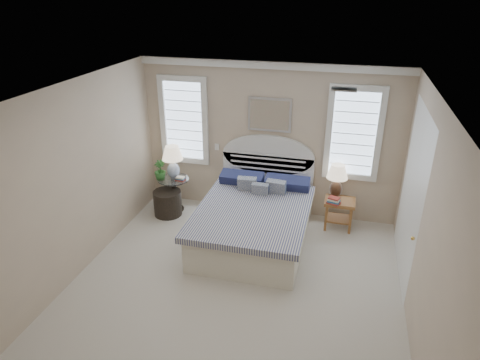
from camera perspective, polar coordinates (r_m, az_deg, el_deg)
name	(u,v)px	position (r m, az deg, el deg)	size (l,w,h in m)	color
floor	(231,295)	(5.98, -1.22, -15.03)	(4.50, 5.00, 0.01)	beige
ceiling	(229,97)	(4.74, -1.51, 10.99)	(4.50, 5.00, 0.01)	white
wall_back	(269,141)	(7.46, 3.91, 5.28)	(4.50, 0.02, 2.70)	#C8B196
wall_left	(69,187)	(6.17, -21.89, -0.82)	(0.02, 5.00, 2.70)	#C8B196
wall_right	(427,231)	(5.16, 23.64, -6.24)	(0.02, 5.00, 2.70)	#C8B196
crown_molding	(271,65)	(7.10, 4.16, 15.04)	(4.50, 0.08, 0.12)	white
hvac_vent	(344,89)	(5.34, 13.71, 11.68)	(0.30, 0.20, 0.02)	#B2B2B2
switch_plate	(217,147)	(7.73, -3.10, 4.43)	(0.08, 0.01, 0.12)	white
window_left	(184,120)	(7.78, -7.44, 7.89)	(0.90, 0.06, 1.60)	#ADC1DB
window_right	(354,134)	(7.25, 14.92, 6.00)	(0.90, 0.06, 1.60)	#ADC1DB
painting	(270,115)	(7.28, 3.96, 8.67)	(0.74, 0.04, 0.58)	silver
closet_door	(411,195)	(6.27, 21.89, -1.92)	(0.02, 1.80, 2.40)	white
bed	(255,218)	(6.93, 2.03, -5.07)	(1.72, 2.28, 1.47)	silver
side_table_left	(174,191)	(7.89, -8.78, -1.44)	(0.56, 0.56, 0.63)	black
nightstand_right	(339,208)	(7.41, 13.10, -3.63)	(0.50, 0.40, 0.53)	#996032
floor_pot	(168,203)	(7.83, -9.62, -3.03)	(0.50, 0.50, 0.45)	black
lamp_left	(173,158)	(7.70, -8.98, 2.89)	(0.44, 0.44, 0.61)	white
lamp_right	(337,177)	(7.33, 12.81, 0.41)	(0.36, 0.36, 0.58)	black
potted_plant	(160,170)	(7.73, -10.62, 1.31)	(0.20, 0.20, 0.36)	#2C6F2F
books_left	(180,179)	(7.69, -7.95, 0.18)	(0.17, 0.12, 0.07)	#9C3027
books_right	(334,201)	(7.19, 12.39, -2.71)	(0.24, 0.20, 0.11)	#9C3027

